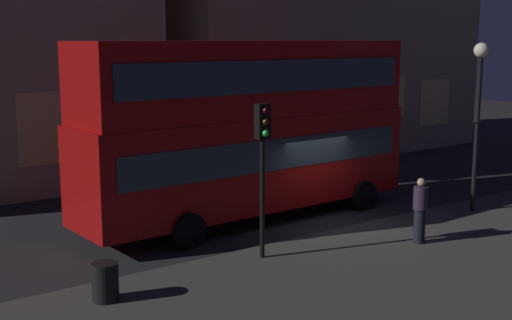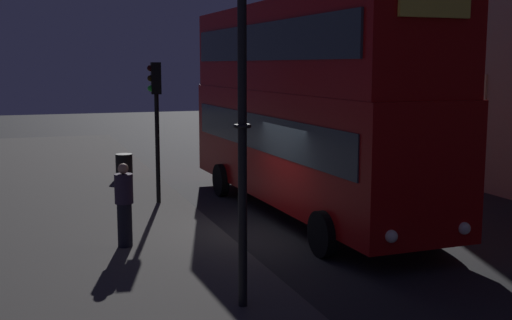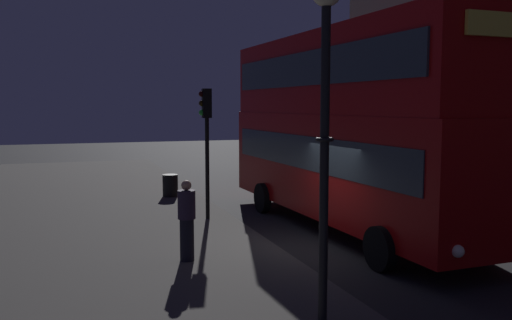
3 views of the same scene
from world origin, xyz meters
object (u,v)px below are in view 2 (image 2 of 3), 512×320
(traffic_light_near_kerb, at_px, (156,102))
(pedestrian, at_px, (124,204))
(litter_bin, at_px, (124,166))
(double_decker_bus, at_px, (304,99))
(street_lamp, at_px, (242,68))

(traffic_light_near_kerb, distance_m, pedestrian, 4.74)
(pedestrian, height_order, litter_bin, pedestrian)
(double_decker_bus, distance_m, traffic_light_near_kerb, 4.02)
(traffic_light_near_kerb, height_order, pedestrian, traffic_light_near_kerb)
(litter_bin, bearing_deg, traffic_light_near_kerb, 4.16)
(double_decker_bus, bearing_deg, litter_bin, -151.31)
(street_lamp, distance_m, pedestrian, 5.08)
(traffic_light_near_kerb, bearing_deg, double_decker_bus, 64.29)
(double_decker_bus, distance_m, street_lamp, 7.12)
(double_decker_bus, height_order, traffic_light_near_kerb, double_decker_bus)
(pedestrian, bearing_deg, street_lamp, 54.86)
(double_decker_bus, height_order, litter_bin, double_decker_bus)
(street_lamp, bearing_deg, litter_bin, -179.51)
(traffic_light_near_kerb, bearing_deg, litter_bin, -170.40)
(litter_bin, bearing_deg, street_lamp, 0.49)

